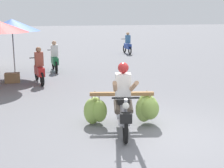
{
  "coord_description": "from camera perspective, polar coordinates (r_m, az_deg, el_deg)",
  "views": [
    {
      "loc": [
        -2.68,
        -6.11,
        2.64
      ],
      "look_at": [
        -0.75,
        1.4,
        0.9
      ],
      "focal_mm": 51.3,
      "sensor_mm": 36.0,
      "label": 1
    }
  ],
  "objects": [
    {
      "name": "produce_crate",
      "position": [
        12.9,
        -17.34,
        1.07
      ],
      "size": [
        0.56,
        0.4,
        0.36
      ],
      "primitive_type": "cube",
      "color": "olive",
      "rests_on": "ground"
    },
    {
      "name": "motorbike_distant_ahead_right",
      "position": [
        20.96,
        2.79,
        6.95
      ],
      "size": [
        0.5,
        1.62,
        1.4
      ],
      "color": "black",
      "rests_on": "ground"
    },
    {
      "name": "motorbike_distant_far_ahead",
      "position": [
        12.29,
        -12.84,
        2.63
      ],
      "size": [
        0.53,
        1.61,
        1.4
      ],
      "color": "black",
      "rests_on": "ground"
    },
    {
      "name": "market_umbrella_near_shop",
      "position": [
        13.86,
        -17.41,
        10.0
      ],
      "size": [
        2.27,
        2.27,
        2.38
      ],
      "color": "#99999E",
      "rests_on": "ground"
    },
    {
      "name": "motorbike_main_loaded",
      "position": [
        7.5,
        2.24,
        -4.05
      ],
      "size": [
        1.83,
        1.88,
        1.58
      ],
      "color": "black",
      "rests_on": "ground"
    },
    {
      "name": "ground_plane",
      "position": [
        7.17,
        8.74,
        -9.09
      ],
      "size": [
        120.0,
        120.0,
        0.0
      ],
      "primitive_type": "plane",
      "color": "slate"
    },
    {
      "name": "motorbike_distant_ahead_left",
      "position": [
        14.84,
        -10.19,
        4.42
      ],
      "size": [
        0.5,
        1.62,
        1.4
      ],
      "color": "black",
      "rests_on": "ground"
    }
  ]
}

